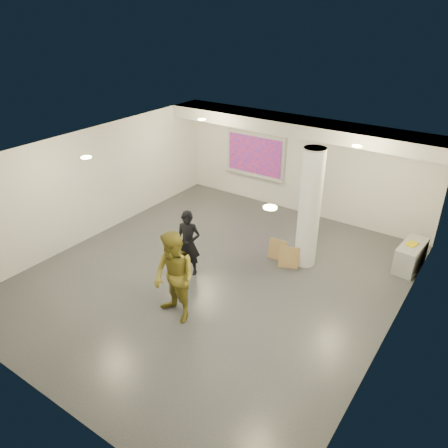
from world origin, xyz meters
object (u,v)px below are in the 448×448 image
Objects in this scene: projection_screen at (255,156)px; credenza at (410,256)px; woman at (188,243)px; column at (309,209)px; man at (174,278)px.

credenza is at bearing -14.70° from projection_screen.
woman reaches higher than credenza.
column is 2.62× the size of credenza.
column is at bearing -146.30° from credenza.
woman is at bearing -138.88° from credenza.
credenza is 5.92m from man.
woman is (-2.11, -2.00, -0.69)m from column.
man is at bearing -110.21° from column.
projection_screen is 4.81m from woman.
projection_screen is at bearing 169.47° from credenza.
woman is at bearing 132.79° from man.
credenza is at bearing 66.79° from man.
man reaches higher than woman.
column is 2.81m from credenza.
woman is at bearing -136.54° from column.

